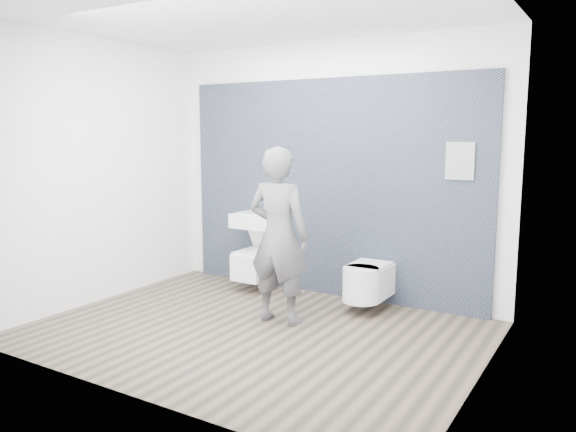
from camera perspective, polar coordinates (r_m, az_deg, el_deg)
The scene contains 8 objects.
ground at distance 5.28m, azimuth -3.44°, elevation -11.62°, with size 4.00×4.00×0.00m, color brown.
room_shell at distance 4.96m, azimuth -3.62°, elevation 7.60°, with size 4.00×4.00×4.00m.
tile_wall at distance 6.48m, azimuth 4.02°, elevation -7.80°, with size 3.60×0.06×2.40m, color black.
washbasin at distance 6.50m, azimuth -3.05°, elevation -0.41°, with size 0.55×0.41×0.41m.
toilet_square at distance 6.56m, azimuth -3.28°, elevation -4.77°, with size 0.36×0.52×0.67m.
toilet_rounded at distance 5.83m, azimuth 7.95°, elevation -6.64°, with size 0.38×0.65×0.35m.
info_placard at distance 5.96m, azimuth 16.43°, elevation -9.62°, with size 0.27×0.03×0.36m, color silver.
visitor at distance 5.32m, azimuth -0.95°, elevation -2.02°, with size 0.62×0.40×1.69m, color slate.
Camera 1 is at (2.83, -4.08, 1.81)m, focal length 35.00 mm.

